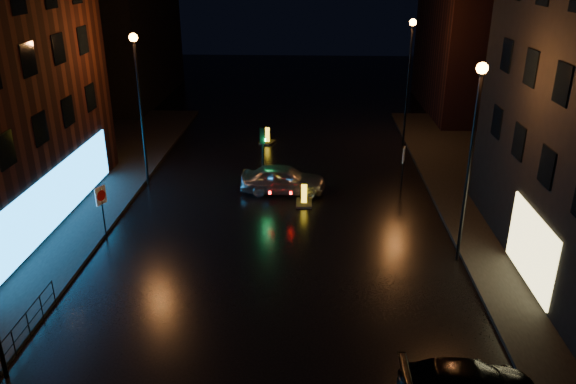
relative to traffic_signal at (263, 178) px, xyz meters
name	(u,v)px	position (x,y,z in m)	size (l,w,h in m)	color
ground	(264,343)	(1.20, -14.00, -0.50)	(120.00, 120.00, 0.00)	black
building_far_left	(114,19)	(-14.80, 21.00, 6.50)	(8.00, 16.00, 14.00)	black
building_far_right	(480,37)	(16.20, 18.00, 5.50)	(8.00, 14.00, 12.00)	black
street_lamp_lfar	(138,87)	(-6.60, 0.00, 5.06)	(0.44, 0.44, 8.37)	black
street_lamp_rnear	(473,135)	(9.00, -8.00, 5.06)	(0.44, 0.44, 8.37)	black
street_lamp_rfar	(410,63)	(9.00, 8.00, 5.06)	(0.44, 0.44, 8.37)	black
traffic_signal	(263,178)	(0.00, 0.00, 0.00)	(1.40, 2.40, 3.45)	black
guard_railing	(12,337)	(-6.80, -15.00, 0.24)	(0.05, 6.04, 1.00)	black
silver_hatchback	(283,179)	(1.16, -0.87, 0.28)	(1.85, 4.60, 1.57)	#ABAEB3
dark_sedan	(469,384)	(7.36, -16.34, 0.09)	(1.65, 4.06, 1.18)	black
bollard_near	(304,200)	(2.34, -2.42, -0.27)	(0.83, 1.24, 1.08)	black
bollard_far	(267,140)	(-0.40, 8.00, -0.26)	(1.18, 1.44, 1.09)	black
road_sign_left	(101,200)	(-6.70, -6.71, 1.42)	(0.30, 0.59, 2.57)	black
road_sign_right	(403,158)	(7.70, -0.29, 1.36)	(0.22, 0.59, 2.49)	black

